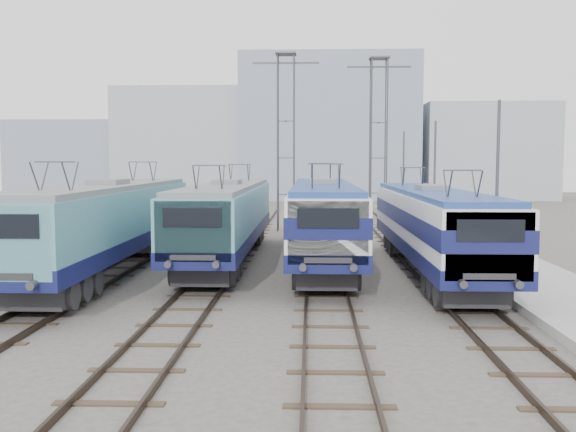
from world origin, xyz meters
The scene contains 15 objects.
ground centered at (0.00, 0.00, 0.00)m, with size 160.00×160.00×0.00m, color #514C47.
platform centered at (10.20, 8.00, 0.15)m, with size 4.00×70.00×0.30m, color #9E9E99.
locomotive_far_left centered at (-6.75, 4.22, 2.31)m, with size 2.94×18.58×3.50m.
locomotive_center_left centered at (-2.25, 7.90, 2.25)m, with size 2.85×18.03×3.39m.
locomotive_center_right centered at (2.25, 7.49, 2.33)m, with size 2.89×18.29×3.44m.
locomotive_far_right centered at (6.75, 4.66, 2.23)m, with size 2.76×17.46×3.28m.
catenary_tower_west centered at (0.00, 22.00, 6.64)m, with size 4.50×1.20×12.00m.
catenary_tower_east centered at (6.50, 24.00, 6.64)m, with size 4.50×1.20×12.00m.
mast_front centered at (8.60, 2.00, 3.50)m, with size 0.12×0.12×7.00m, color #3F4247.
mast_mid centered at (8.60, 14.00, 3.50)m, with size 0.12×0.12×7.00m, color #3F4247.
mast_rear centered at (8.60, 26.00, 3.50)m, with size 0.12×0.12×7.00m, color #3F4247.
building_west centered at (-14.00, 62.00, 7.00)m, with size 18.00×12.00×14.00m, color #979FAA.
building_center centered at (4.00, 62.00, 9.00)m, with size 22.00×14.00×18.00m, color gray.
building_east centered at (24.00, 62.00, 6.00)m, with size 16.00×12.00×12.00m, color #979FAA.
building_far_west centered at (-30.00, 62.00, 5.00)m, with size 14.00×10.00×10.00m, color gray.
Camera 1 is at (1.67, -22.02, 4.72)m, focal length 40.00 mm.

